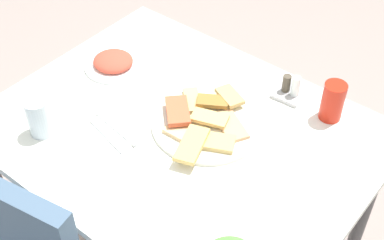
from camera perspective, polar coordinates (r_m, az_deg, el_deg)
The scene contains 9 objects.
dining_table at distance 1.64m, azimuth -1.09°, elevation -3.26°, with size 1.08×0.85×0.77m.
pide_platter at distance 1.58m, azimuth 1.49°, elevation -0.24°, with size 0.33×0.36×0.05m.
salad_plate_greens at distance 1.81m, azimuth -8.24°, elevation 5.98°, with size 0.19×0.19×0.04m.
soda_can at distance 1.62m, azimuth 14.52°, elevation 1.90°, with size 0.07×0.07×0.12m, color red.
drinking_glass at distance 1.59m, azimuth -15.71°, elevation 0.31°, with size 0.07×0.07×0.12m, color silver.
paper_napkin at distance 1.58m, azimuth -8.40°, elevation -1.37°, with size 0.15×0.15×0.00m, color white.
fork at distance 1.58m, azimuth -7.95°, elevation -0.91°, with size 0.18×0.01×0.01m, color silver.
spoon at distance 1.57m, azimuth -8.88°, elevation -1.63°, with size 0.17×0.02×0.01m, color silver.
condiment_caddy at distance 1.70m, azimuth 10.27°, elevation 3.13°, with size 0.10×0.10×0.08m.
Camera 1 is at (-0.73, 0.86, 1.87)m, focal length 50.94 mm.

